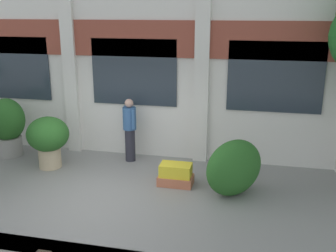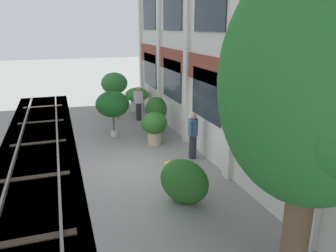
{
  "view_description": "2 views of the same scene",
  "coord_description": "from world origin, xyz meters",
  "px_view_note": "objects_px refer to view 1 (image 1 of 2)",
  "views": [
    {
      "loc": [
        3.05,
        -7.08,
        3.8
      ],
      "look_at": [
        1.15,
        1.4,
        1.22
      ],
      "focal_mm": 42.0,
      "sensor_mm": 36.0,
      "label": 1
    },
    {
      "loc": [
        9.9,
        -2.18,
        4.47
      ],
      "look_at": [
        0.91,
        0.86,
        1.57
      ],
      "focal_mm": 35.0,
      "sensor_mm": 36.0,
      "label": 2
    }
  ],
  "objects_px": {
    "potted_plant_stone_basin": "(48,138)",
    "potted_plant_glazed_jar": "(7,124)",
    "topiary_hedge": "(234,168)",
    "resident_by_doorway": "(130,128)",
    "potted_plant_square_trough": "(176,175)"
  },
  "relations": [
    {
      "from": "potted_plant_stone_basin",
      "to": "potted_plant_glazed_jar",
      "type": "distance_m",
      "value": 1.56
    },
    {
      "from": "potted_plant_square_trough",
      "to": "topiary_hedge",
      "type": "distance_m",
      "value": 1.37
    },
    {
      "from": "potted_plant_glazed_jar",
      "to": "resident_by_doorway",
      "type": "relative_size",
      "value": 0.95
    },
    {
      "from": "topiary_hedge",
      "to": "resident_by_doorway",
      "type": "bearing_deg",
      "value": 152.89
    },
    {
      "from": "potted_plant_stone_basin",
      "to": "potted_plant_square_trough",
      "type": "bearing_deg",
      "value": -5.62
    },
    {
      "from": "potted_plant_stone_basin",
      "to": "potted_plant_glazed_jar",
      "type": "relative_size",
      "value": 0.82
    },
    {
      "from": "potted_plant_square_trough",
      "to": "potted_plant_stone_basin",
      "type": "distance_m",
      "value": 3.33
    },
    {
      "from": "topiary_hedge",
      "to": "potted_plant_glazed_jar",
      "type": "bearing_deg",
      "value": 170.01
    },
    {
      "from": "potted_plant_square_trough",
      "to": "potted_plant_glazed_jar",
      "type": "bearing_deg",
      "value": 169.86
    },
    {
      "from": "potted_plant_glazed_jar",
      "to": "resident_by_doorway",
      "type": "height_order",
      "value": "resident_by_doorway"
    },
    {
      "from": "potted_plant_stone_basin",
      "to": "topiary_hedge",
      "type": "xyz_separation_m",
      "value": [
        4.57,
        -0.54,
        -0.17
      ]
    },
    {
      "from": "potted_plant_square_trough",
      "to": "topiary_hedge",
      "type": "xyz_separation_m",
      "value": [
        1.3,
        -0.22,
        0.38
      ]
    },
    {
      "from": "potted_plant_square_trough",
      "to": "resident_by_doorway",
      "type": "height_order",
      "value": "resident_by_doorway"
    },
    {
      "from": "potted_plant_glazed_jar",
      "to": "resident_by_doorway",
      "type": "distance_m",
      "value": 3.31
    },
    {
      "from": "potted_plant_square_trough",
      "to": "potted_plant_glazed_jar",
      "type": "relative_size",
      "value": 0.5
    }
  ]
}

